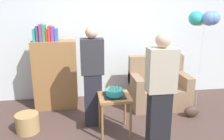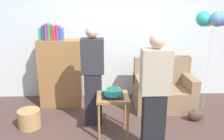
# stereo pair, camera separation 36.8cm
# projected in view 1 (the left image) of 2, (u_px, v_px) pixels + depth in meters

# --- Properties ---
(wall_back) EXTENTS (6.00, 0.10, 2.70)m
(wall_back) POSITION_uv_depth(u_px,v_px,m) (112.00, 34.00, 4.90)
(wall_back) COLOR silver
(wall_back) RESTS_ON ground_plane
(couch) EXTENTS (1.10, 0.70, 0.96)m
(couch) POSITION_uv_depth(u_px,v_px,m) (158.00, 89.00, 4.62)
(couch) COLOR #8C7054
(couch) RESTS_ON ground_plane
(bookshelf) EXTENTS (0.80, 0.36, 1.60)m
(bookshelf) POSITION_uv_depth(u_px,v_px,m) (55.00, 73.00, 4.43)
(bookshelf) COLOR olive
(bookshelf) RESTS_ON ground_plane
(side_table) EXTENTS (0.48, 0.48, 0.62)m
(side_table) POSITION_uv_depth(u_px,v_px,m) (114.00, 102.00, 3.56)
(side_table) COLOR olive
(side_table) RESTS_ON ground_plane
(birthday_cake) EXTENTS (0.32, 0.32, 0.17)m
(birthday_cake) POSITION_uv_depth(u_px,v_px,m) (114.00, 93.00, 3.52)
(birthday_cake) COLOR black
(birthday_cake) RESTS_ON side_table
(person_blowing_candles) EXTENTS (0.36, 0.22, 1.63)m
(person_blowing_candles) POSITION_uv_depth(u_px,v_px,m) (92.00, 77.00, 3.74)
(person_blowing_candles) COLOR #23232D
(person_blowing_candles) RESTS_ON ground_plane
(person_holding_cake) EXTENTS (0.36, 0.22, 1.63)m
(person_holding_cake) POSITION_uv_depth(u_px,v_px,m) (160.00, 95.00, 3.00)
(person_holding_cake) COLOR black
(person_holding_cake) RESTS_ON ground_plane
(wicker_basket) EXTENTS (0.36, 0.36, 0.30)m
(wicker_basket) POSITION_uv_depth(u_px,v_px,m) (27.00, 123.00, 3.68)
(wicker_basket) COLOR #A88451
(wicker_basket) RESTS_ON ground_plane
(handbag) EXTENTS (0.28, 0.14, 0.20)m
(handbag) POSITION_uv_depth(u_px,v_px,m) (192.00, 112.00, 4.18)
(handbag) COLOR #473328
(handbag) RESTS_ON ground_plane
(balloon_bunch) EXTENTS (0.50, 0.42, 1.83)m
(balloon_bunch) POSITION_uv_depth(u_px,v_px,m) (204.00, 18.00, 4.22)
(balloon_bunch) COLOR silver
(balloon_bunch) RESTS_ON ground_plane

